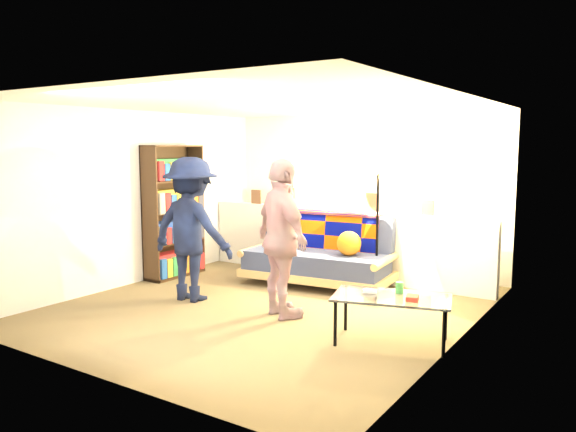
% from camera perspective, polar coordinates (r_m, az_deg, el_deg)
% --- Properties ---
extents(ground, '(5.00, 5.00, 0.00)m').
position_cam_1_polar(ground, '(6.83, -1.85, -9.12)').
color(ground, brown).
rests_on(ground, ground).
extents(room_shell, '(4.60, 5.05, 2.45)m').
position_cam_1_polar(room_shell, '(6.96, 0.32, 5.14)').
color(room_shell, silver).
rests_on(room_shell, ground).
extents(half_wall_ledge, '(4.45, 0.15, 1.00)m').
position_cam_1_polar(half_wall_ledge, '(8.22, 5.34, -2.79)').
color(half_wall_ledge, silver).
rests_on(half_wall_ledge, ground).
extents(ledge_decor, '(2.97, 0.02, 0.45)m').
position_cam_1_polar(ledge_decor, '(8.22, 3.93, 1.98)').
color(ledge_decor, brown).
rests_on(ledge_decor, half_wall_ledge).
extents(futon_sofa, '(2.12, 1.17, 0.88)m').
position_cam_1_polar(futon_sofa, '(7.78, 3.32, -4.03)').
color(futon_sofa, tan).
rests_on(futon_sofa, ground).
extents(bookshelf, '(0.32, 0.96, 1.92)m').
position_cam_1_polar(bookshelf, '(8.37, -11.52, 0.02)').
color(bookshelf, '#321F10').
rests_on(bookshelf, ground).
extents(coffee_table, '(1.24, 0.89, 0.58)m').
position_cam_1_polar(coffee_table, '(5.58, 10.58, -8.32)').
color(coffee_table, black).
rests_on(coffee_table, ground).
extents(floor_lamp, '(0.38, 0.31, 1.63)m').
position_cam_1_polar(floor_lamp, '(7.44, 9.19, 1.19)').
color(floor_lamp, black).
rests_on(floor_lamp, ground).
extents(person_left, '(1.19, 0.73, 1.78)m').
position_cam_1_polar(person_left, '(7.04, -9.80, -1.33)').
color(person_left, black).
rests_on(person_left, ground).
extents(person_right, '(1.12, 0.90, 1.77)m').
position_cam_1_polar(person_right, '(6.22, -0.60, -2.35)').
color(person_right, pink).
rests_on(person_right, ground).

